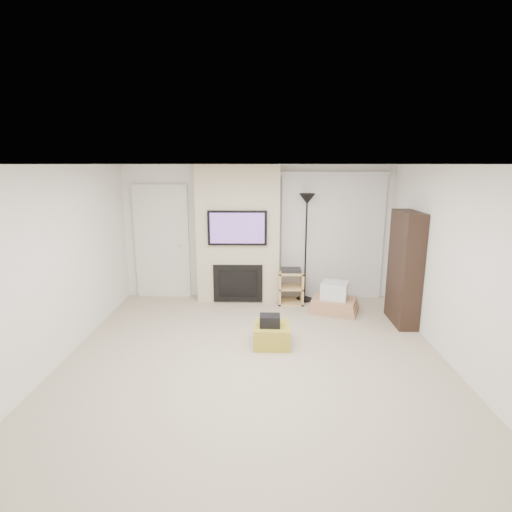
{
  "coord_description": "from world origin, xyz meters",
  "views": [
    {
      "loc": [
        0.1,
        -4.65,
        2.5
      ],
      "look_at": [
        0.0,
        1.2,
        1.15
      ],
      "focal_mm": 28.0,
      "sensor_mm": 36.0,
      "label": 1
    }
  ],
  "objects_px": {
    "box_stack": "(334,300)",
    "bookshelf": "(405,268)",
    "ottoman": "(272,335)",
    "av_stand": "(291,285)",
    "floor_lamp": "(307,217)"
  },
  "relations": [
    {
      "from": "box_stack",
      "to": "bookshelf",
      "type": "height_order",
      "value": "bookshelf"
    },
    {
      "from": "ottoman",
      "to": "bookshelf",
      "type": "height_order",
      "value": "bookshelf"
    },
    {
      "from": "ottoman",
      "to": "bookshelf",
      "type": "relative_size",
      "value": 0.28
    },
    {
      "from": "av_stand",
      "to": "box_stack",
      "type": "height_order",
      "value": "av_stand"
    },
    {
      "from": "floor_lamp",
      "to": "av_stand",
      "type": "xyz_separation_m",
      "value": [
        -0.27,
        -0.17,
        -1.22
      ]
    },
    {
      "from": "av_stand",
      "to": "ottoman",
      "type": "bearing_deg",
      "value": -102.29
    },
    {
      "from": "box_stack",
      "to": "floor_lamp",
      "type": "bearing_deg",
      "value": 127.77
    },
    {
      "from": "av_stand",
      "to": "bookshelf",
      "type": "bearing_deg",
      "value": -27.01
    },
    {
      "from": "box_stack",
      "to": "bookshelf",
      "type": "xyz_separation_m",
      "value": [
        1.0,
        -0.46,
        0.7
      ]
    },
    {
      "from": "floor_lamp",
      "to": "box_stack",
      "type": "distance_m",
      "value": 1.56
    },
    {
      "from": "av_stand",
      "to": "bookshelf",
      "type": "relative_size",
      "value": 0.37
    },
    {
      "from": "box_stack",
      "to": "bookshelf",
      "type": "bearing_deg",
      "value": -24.73
    },
    {
      "from": "av_stand",
      "to": "floor_lamp",
      "type": "bearing_deg",
      "value": 31.38
    },
    {
      "from": "box_stack",
      "to": "av_stand",
      "type": "bearing_deg",
      "value": 149.99
    },
    {
      "from": "ottoman",
      "to": "box_stack",
      "type": "relative_size",
      "value": 0.53
    }
  ]
}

